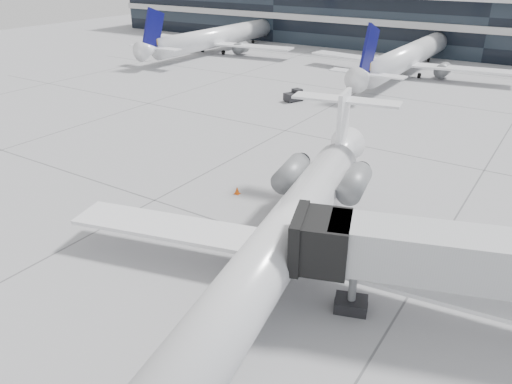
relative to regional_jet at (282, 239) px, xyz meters
The scene contains 9 objects.
ground 5.57m from the regional_jet, 132.62° to the left, with size 220.00×220.00×0.00m, color #969699.
terminal 85.69m from the regional_jet, 92.21° to the left, with size 170.00×22.00×10.00m, color black.
bg_jet_left 75.99m from the regional_jet, 129.50° to the left, with size 32.00×40.00×9.60m, color white, non-canonical shape.
bg_jet_center 59.73m from the regional_jet, 100.92° to the left, with size 32.00×40.00×9.60m, color white, non-canonical shape.
regional_jet is the anchor object (origin of this frame).
jet_bridge 10.50m from the regional_jet, ahead, with size 16.58×8.14×5.45m.
ramp_worker 9.37m from the regional_jet, 82.76° to the right, with size 0.60×0.39×1.65m, color #FAFF1A.
traffic_cone 12.02m from the regional_jet, 137.35° to the left, with size 0.49×0.49×0.62m.
far_tug 39.30m from the regional_jet, 117.92° to the left, with size 2.22×2.73×1.51m.
Camera 1 is at (15.11, -24.41, 16.92)m, focal length 35.00 mm.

